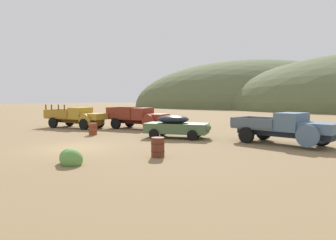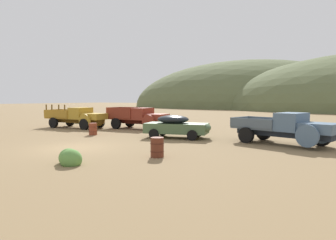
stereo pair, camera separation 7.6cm
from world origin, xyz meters
name	(u,v)px [view 1 (the left image)]	position (x,y,z in m)	size (l,w,h in m)	color
ground_plane	(75,148)	(0.00, 0.00, 0.00)	(300.00, 300.00, 0.00)	olive
hill_far_left	(243,107)	(-17.81, 84.27, 0.00)	(79.39, 55.18, 30.18)	#56603D
truck_mustard	(80,117)	(-8.46, 7.64, 1.00)	(6.32, 2.77, 2.16)	#593D12
truck_rust_red	(141,118)	(-3.15, 10.00, 1.03)	(5.73, 2.61, 1.91)	#42140D
car_weathered_green	(178,126)	(2.73, 6.55, 0.82)	(4.78, 2.91, 1.57)	#47603D
truck_chalk_blue	(290,128)	(9.77, 7.28, 1.00)	(6.17, 3.41, 1.89)	#262D39
oil_drum_spare	(158,147)	(5.27, 0.32, 0.46)	(0.65, 0.65, 0.91)	#5B2819
oil_drum_foreground	(93,129)	(-3.51, 4.60, 0.44)	(0.63, 0.63, 0.89)	brown
bush_near_barrel	(70,159)	(3.04, -2.82, 0.22)	(1.27, 1.00, 0.83)	#5B8E42
bush_front_left	(202,128)	(2.14, 11.56, 0.20)	(1.03, 1.01, 0.76)	#4C8438
bush_front_right	(80,121)	(-12.71, 11.33, 0.23)	(1.22, 1.13, 0.86)	olive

